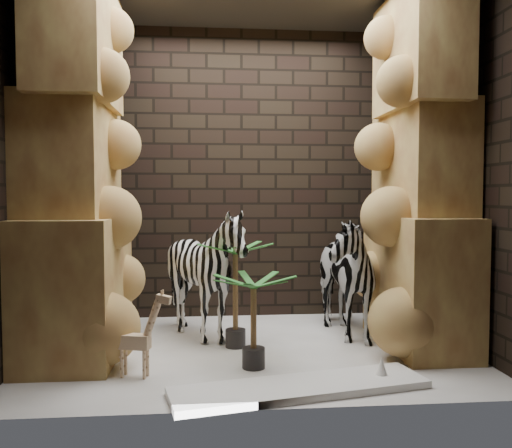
{
  "coord_description": "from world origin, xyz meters",
  "views": [
    {
      "loc": [
        -0.36,
        -4.32,
        1.27
      ],
      "look_at": [
        0.05,
        0.15,
        1.03
      ],
      "focal_mm": 37.24,
      "sensor_mm": 36.0,
      "label": 1
    }
  ],
  "objects": [
    {
      "name": "rock_pillar_left",
      "position": [
        -1.4,
        0.0,
        1.5
      ],
      "size": [
        0.68,
        1.3,
        3.0
      ],
      "primitive_type": null,
      "color": "#D0BC66",
      "rests_on": "floor"
    },
    {
      "name": "wall_right",
      "position": [
        1.75,
        0.0,
        1.5
      ],
      "size": [
        0.0,
        3.0,
        3.0
      ],
      "primitive_type": "plane",
      "rotation": [
        1.57,
        0.0,
        -1.57
      ],
      "color": "black",
      "rests_on": "ground"
    },
    {
      "name": "zebra_right",
      "position": [
        0.8,
        0.39,
        0.64
      ],
      "size": [
        0.72,
        1.15,
        1.28
      ],
      "primitive_type": "imported",
      "rotation": [
        0.0,
        0.0,
        0.14
      ],
      "color": "white",
      "rests_on": "floor"
    },
    {
      "name": "wall_back",
      "position": [
        0.0,
        1.25,
        1.5
      ],
      "size": [
        3.5,
        0.0,
        3.5
      ],
      "primitive_type": "plane",
      "rotation": [
        1.57,
        0.0,
        0.0
      ],
      "color": "black",
      "rests_on": "ground"
    },
    {
      "name": "palm_back",
      "position": [
        -0.02,
        -0.48,
        0.35
      ],
      "size": [
        0.36,
        0.36,
        0.71
      ],
      "primitive_type": null,
      "color": "#1E5F22",
      "rests_on": "floor"
    },
    {
      "name": "zebra_left",
      "position": [
        -0.37,
        0.31,
        0.52
      ],
      "size": [
        1.19,
        1.35,
        1.05
      ],
      "primitive_type": "imported",
      "rotation": [
        0.0,
        0.0,
        -0.25
      ],
      "color": "white",
      "rests_on": "floor"
    },
    {
      "name": "palm_front",
      "position": [
        -0.13,
        0.08,
        0.45
      ],
      "size": [
        0.36,
        0.36,
        0.9
      ],
      "primitive_type": null,
      "color": "#1E5F22",
      "rests_on": "floor"
    },
    {
      "name": "wall_front",
      "position": [
        0.0,
        -1.25,
        1.5
      ],
      "size": [
        3.5,
        0.0,
        3.5
      ],
      "primitive_type": "plane",
      "rotation": [
        -1.57,
        0.0,
        0.0
      ],
      "color": "black",
      "rests_on": "ground"
    },
    {
      "name": "surfboard",
      "position": [
        0.24,
        -0.97,
        0.03
      ],
      "size": [
        1.75,
        0.76,
        0.05
      ],
      "primitive_type": "cube",
      "rotation": [
        0.0,
        0.0,
        0.21
      ],
      "color": "white",
      "rests_on": "floor"
    },
    {
      "name": "rock_pillar_right",
      "position": [
        1.42,
        0.0,
        1.5
      ],
      "size": [
        0.58,
        1.25,
        3.0
      ],
      "primitive_type": null,
      "color": "#D0BC66",
      "rests_on": "floor"
    },
    {
      "name": "wall_left",
      "position": [
        -1.75,
        0.0,
        1.5
      ],
      "size": [
        0.0,
        3.0,
        3.0
      ],
      "primitive_type": "plane",
      "rotation": [
        1.57,
        0.0,
        1.57
      ],
      "color": "black",
      "rests_on": "ground"
    },
    {
      "name": "floor",
      "position": [
        0.0,
        0.0,
        0.0
      ],
      "size": [
        3.5,
        3.5,
        0.0
      ],
      "primitive_type": "plane",
      "color": "white",
      "rests_on": "ground"
    },
    {
      "name": "giraffe_toy",
      "position": [
        -0.87,
        -0.59,
        0.32
      ],
      "size": [
        0.34,
        0.19,
        0.64
      ],
      "primitive_type": null,
      "rotation": [
        0.0,
        0.0,
        -0.27
      ],
      "color": "beige",
      "rests_on": "floor"
    }
  ]
}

